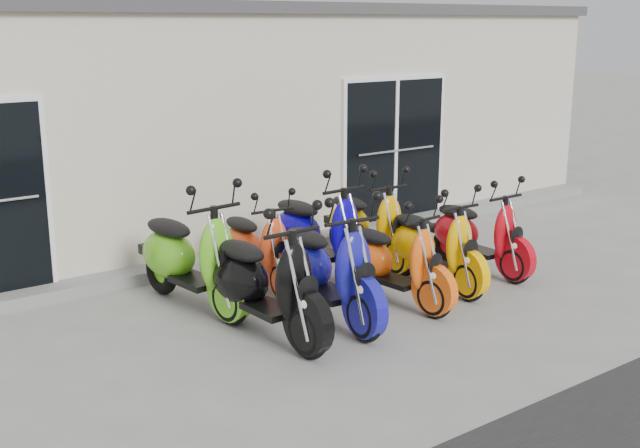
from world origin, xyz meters
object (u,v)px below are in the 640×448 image
(scooter_front_orange_a, at_px, (394,249))
(scooter_back_blue, at_px, (319,220))
(scooter_front_orange_b, at_px, (435,234))
(scooter_back_green, at_px, (191,242))
(scooter_back_red, at_px, (257,236))
(scooter_front_red, at_px, (480,223))
(scooter_back_yellow, at_px, (368,214))
(scooter_front_black, at_px, (265,268))
(scooter_front_blue, at_px, (328,254))

(scooter_front_orange_a, xyz_separation_m, scooter_back_blue, (-0.08, 1.28, 0.09))
(scooter_front_orange_b, distance_m, scooter_back_green, 2.87)
(scooter_back_blue, bearing_deg, scooter_back_green, 177.89)
(scooter_back_red, bearing_deg, scooter_front_red, -21.10)
(scooter_back_yellow, bearing_deg, scooter_front_black, -149.11)
(scooter_front_orange_a, relative_size, scooter_back_blue, 0.88)
(scooter_front_black, bearing_deg, scooter_back_red, 58.21)
(scooter_front_red, bearing_deg, scooter_back_green, 164.43)
(scooter_front_blue, bearing_deg, scooter_front_red, 9.88)
(scooter_front_blue, bearing_deg, scooter_back_red, 95.11)
(scooter_front_orange_b, bearing_deg, scooter_back_yellow, 94.66)
(scooter_back_blue, bearing_deg, scooter_back_yellow, 2.33)
(scooter_front_black, relative_size, scooter_front_blue, 1.00)
(scooter_front_black, bearing_deg, scooter_front_red, 1.38)
(scooter_back_red, height_order, scooter_back_blue, scooter_back_blue)
(scooter_front_blue, relative_size, scooter_front_red, 1.14)
(scooter_front_blue, height_order, scooter_back_yellow, scooter_front_blue)
(scooter_front_blue, bearing_deg, scooter_back_blue, 61.50)
(scooter_back_green, bearing_deg, scooter_back_yellow, -3.15)
(scooter_front_red, distance_m, scooter_back_blue, 2.03)
(scooter_front_red, relative_size, scooter_back_blue, 0.88)
(scooter_front_blue, height_order, scooter_back_blue, scooter_front_blue)
(scooter_front_blue, relative_size, scooter_front_orange_b, 1.13)
(scooter_back_red, bearing_deg, scooter_back_green, -167.08)
(scooter_front_black, relative_size, scooter_back_red, 1.16)
(scooter_front_black, distance_m, scooter_front_orange_b, 2.48)
(scooter_front_black, height_order, scooter_front_orange_b, scooter_front_black)
(scooter_front_red, distance_m, scooter_back_green, 3.67)
(scooter_back_green, relative_size, scooter_back_blue, 1.03)
(scooter_front_blue, distance_m, scooter_front_orange_b, 1.70)
(scooter_front_orange_b, distance_m, scooter_back_yellow, 1.20)
(scooter_front_red, relative_size, scooter_back_green, 0.85)
(scooter_front_orange_a, xyz_separation_m, scooter_back_yellow, (0.77, 1.36, 0.03))
(scooter_front_orange_b, xyz_separation_m, scooter_front_red, (0.88, 0.09, -0.01))
(scooter_front_orange_a, distance_m, scooter_back_yellow, 1.56)
(scooter_back_yellow, bearing_deg, scooter_back_blue, -172.02)
(scooter_front_black, bearing_deg, scooter_front_orange_a, -3.50)
(scooter_front_red, height_order, scooter_back_green, scooter_back_green)
(scooter_front_black, bearing_deg, scooter_back_green, 95.93)
(scooter_front_orange_a, relative_size, scooter_back_yellow, 0.96)
(scooter_front_black, bearing_deg, scooter_front_blue, -2.46)
(scooter_front_blue, bearing_deg, scooter_front_orange_b, 9.37)
(scooter_front_orange_b, bearing_deg, scooter_back_red, 147.17)
(scooter_front_blue, height_order, scooter_back_green, scooter_back_green)
(scooter_back_green, bearing_deg, scooter_front_blue, -57.41)
(scooter_front_blue, height_order, scooter_front_orange_a, scooter_front_blue)
(scooter_front_orange_a, xyz_separation_m, scooter_front_red, (1.67, 0.25, -0.01))
(scooter_back_green, bearing_deg, scooter_front_orange_b, -27.86)
(scooter_front_black, relative_size, scooter_front_orange_a, 1.14)
(scooter_back_blue, bearing_deg, scooter_back_red, 167.74)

